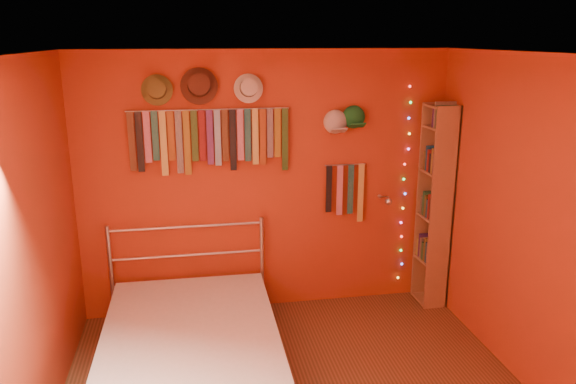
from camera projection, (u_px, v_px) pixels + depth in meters
back_wall at (267, 184)px, 5.32m from camera, size 3.50×0.02×2.50m
right_wall at (547, 235)px, 3.97m from camera, size 0.02×3.50×2.50m
left_wall at (20, 270)px, 3.36m from camera, size 0.02×3.50×2.50m
ceiling at (307, 55)px, 3.33m from camera, size 3.50×3.50×0.02m
tie_rack at (210, 137)px, 5.04m from camera, size 1.45×0.03×0.59m
small_tie_rack at (346, 189)px, 5.41m from camera, size 0.40×0.03×0.59m
fedora_olive at (157, 89)px, 4.83m from camera, size 0.27×0.15×0.27m
fedora_brown at (199, 85)px, 4.87m from camera, size 0.33×0.18×0.32m
fedora_white at (249, 88)px, 4.96m from camera, size 0.26×0.14×0.26m
cap_white at (335, 122)px, 5.23m from camera, size 0.20×0.25×0.20m
cap_green at (354, 117)px, 5.25m from camera, size 0.20×0.25×0.20m
fairy_lights at (405, 186)px, 5.54m from camera, size 0.06×0.02×1.98m
reading_lamp at (387, 200)px, 5.34m from camera, size 0.07×0.30×0.09m
bookshelf at (438, 205)px, 5.46m from camera, size 0.25×0.34×2.00m
bed at (191, 349)px, 4.42m from camera, size 1.46×1.98×0.95m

